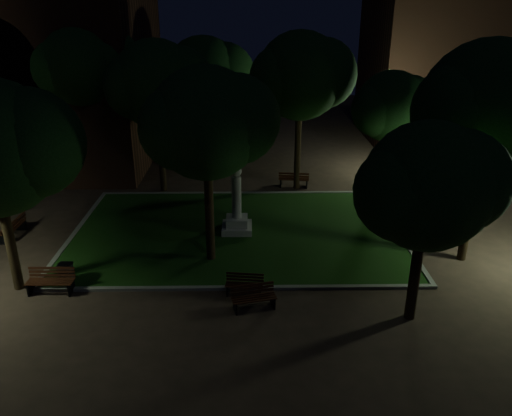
{
  "coord_description": "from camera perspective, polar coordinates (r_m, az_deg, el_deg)",
  "views": [
    {
      "loc": [
        0.58,
        -19.4,
        10.03
      ],
      "look_at": [
        0.88,
        1.0,
        1.65
      ],
      "focal_mm": 35.0,
      "sensor_mm": 36.0,
      "label": 1
    }
  ],
  "objects": [
    {
      "name": "tree_nw",
      "position": [
        30.23,
        -18.84,
        15.2
      ],
      "size": [
        5.98,
        4.88,
        9.32
      ],
      "color": "black",
      "rests_on": "ground"
    },
    {
      "name": "bench_right_side",
      "position": [
        24.64,
        17.6,
        -1.89
      ],
      "size": [
        0.83,
        1.46,
        0.76
      ],
      "rotation": [
        0.0,
        0.0,
        1.85
      ],
      "color": "black",
      "rests_on": "ground"
    },
    {
      "name": "tree_north_wl",
      "position": [
        27.87,
        -11.13,
        13.73
      ],
      "size": [
        5.79,
        4.73,
        8.42
      ],
      "color": "black",
      "rests_on": "ground"
    },
    {
      "name": "bench_left_side",
      "position": [
        25.52,
        -25.97,
        -2.09
      ],
      "size": [
        0.64,
        1.77,
        0.97
      ],
      "rotation": [
        0.0,
        0.0,
        -1.58
      ],
      "color": "black",
      "rests_on": "ground"
    },
    {
      "name": "tree_extra",
      "position": [
        19.22,
        -5.44,
        9.59
      ],
      "size": [
        5.38,
        4.39,
        8.02
      ],
      "color": "black",
      "rests_on": "ground"
    },
    {
      "name": "trash_bin",
      "position": [
        20.6,
        -20.9,
        -7.05
      ],
      "size": [
        0.53,
        0.53,
        0.85
      ],
      "color": "black",
      "rests_on": "ground"
    },
    {
      "name": "bench_near_left",
      "position": [
        17.88,
        -0.28,
        -10.23
      ],
      "size": [
        1.65,
        0.89,
        0.86
      ],
      "rotation": [
        0.0,
        0.0,
        0.23
      ],
      "color": "black",
      "rests_on": "ground"
    },
    {
      "name": "lawn",
      "position": [
        23.62,
        -2.18,
        -2.7
      ],
      "size": [
        15.0,
        10.0,
        0.08
      ],
      "primitive_type": "cube",
      "color": "#193E10",
      "rests_on": "ground"
    },
    {
      "name": "monument",
      "position": [
        23.25,
        -2.21,
        -0.65
      ],
      "size": [
        1.4,
        1.4,
        3.2
      ],
      "color": "#AAA29A",
      "rests_on": "lawn"
    },
    {
      "name": "bench_near_right",
      "position": [
        18.7,
        -1.32,
        -8.78
      ],
      "size": [
        1.45,
        0.65,
        0.77
      ],
      "rotation": [
        0.0,
        0.0,
        -0.12
      ],
      "color": "black",
      "rests_on": "ground"
    },
    {
      "name": "lamppost_ne",
      "position": [
        32.22,
        15.99,
        8.64
      ],
      "size": [
        1.18,
        0.28,
        4.05
      ],
      "color": "black",
      "rests_on": "ground"
    },
    {
      "name": "tree_se",
      "position": [
        16.3,
        19.3,
        2.35
      ],
      "size": [
        5.01,
        4.09,
        6.86
      ],
      "color": "black",
      "rests_on": "ground"
    },
    {
      "name": "tree_ne",
      "position": [
        26.98,
        15.4,
        11.08
      ],
      "size": [
        4.53,
        3.7,
        6.99
      ],
      "color": "black",
      "rests_on": "ground"
    },
    {
      "name": "tree_north_er",
      "position": [
        27.86,
        5.29,
        14.79
      ],
      "size": [
        5.87,
        4.79,
        8.82
      ],
      "color": "black",
      "rests_on": "ground"
    },
    {
      "name": "tree_far_north",
      "position": [
        32.35,
        -5.79,
        14.73
      ],
      "size": [
        6.07,
        4.95,
        8.29
      ],
      "color": "black",
      "rests_on": "ground"
    },
    {
      "name": "bench_far_side",
      "position": [
        29.35,
        4.34,
        3.23
      ],
      "size": [
        1.82,
        0.84,
        0.96
      ],
      "rotation": [
        0.0,
        0.0,
        3.01
      ],
      "color": "black",
      "rests_on": "ground"
    },
    {
      "name": "bicycle",
      "position": [
        28.55,
        -27.23,
        0.02
      ],
      "size": [
        1.52,
        0.62,
        0.78
      ],
      "primitive_type": "imported",
      "rotation": [
        0.0,
        0.0,
        1.64
      ],
      "color": "black",
      "rests_on": "ground"
    },
    {
      "name": "bench_west_near",
      "position": [
        20.25,
        -22.39,
        -7.77
      ],
      "size": [
        1.73,
        0.63,
        0.94
      ],
      "rotation": [
        0.0,
        0.0,
        -0.02
      ],
      "color": "black",
      "rests_on": "ground"
    },
    {
      "name": "ground",
      "position": [
        21.84,
        -2.29,
        -5.01
      ],
      "size": [
        80.0,
        80.0,
        0.0
      ],
      "primitive_type": "plane",
      "color": "#412F24"
    },
    {
      "name": "building_far",
      "position": [
        43.27,
        23.78,
        15.2
      ],
      "size": [
        16.0,
        10.0,
        12.0
      ],
      "primitive_type": "cube",
      "color": "#48281A",
      "rests_on": "ground"
    },
    {
      "name": "lawn_kerb",
      "position": [
        23.61,
        -2.18,
        -2.65
      ],
      "size": [
        15.4,
        10.4,
        0.12
      ],
      "color": "slate",
      "rests_on": "ground"
    },
    {
      "name": "lamppost_nw",
      "position": [
        33.46,
        -24.7,
        7.99
      ],
      "size": [
        1.18,
        0.28,
        4.09
      ],
      "color": "black",
      "rests_on": "ground"
    },
    {
      "name": "tree_east",
      "position": [
        21.02,
        25.25,
        10.33
      ],
      "size": [
        6.26,
        5.11,
        8.97
      ],
      "color": "black",
      "rests_on": "ground"
    }
  ]
}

